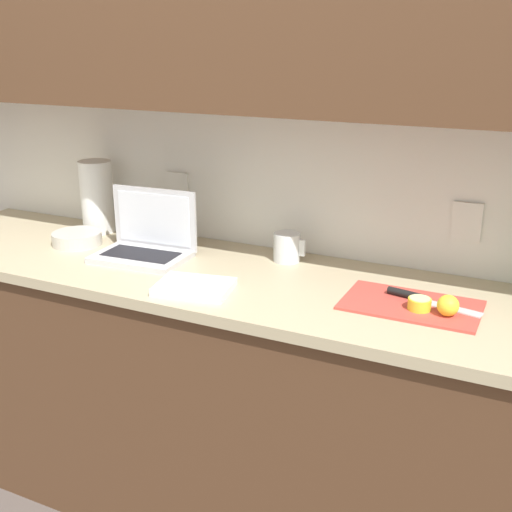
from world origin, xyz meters
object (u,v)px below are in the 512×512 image
at_px(cutting_board, 411,305).
at_px(bowl_white, 77,238).
at_px(knife, 417,297).
at_px(lemon_whole_beside, 448,305).
at_px(laptop, 147,241).
at_px(paper_towel_roll, 97,197).
at_px(lemon_half_cut, 419,304).
at_px(measuring_cup, 287,247).

distance_m(cutting_board, bowl_white, 1.23).
height_order(knife, lemon_whole_beside, lemon_whole_beside).
bearing_deg(laptop, cutting_board, -6.15).
bearing_deg(paper_towel_roll, lemon_half_cut, -10.52).
xyz_separation_m(laptop, measuring_cup, (0.45, 0.17, -0.01)).
height_order(cutting_board, bowl_white, bowl_white).
bearing_deg(bowl_white, lemon_half_cut, -3.09).
relative_size(knife, measuring_cup, 2.49).
bearing_deg(bowl_white, knife, -0.30).
relative_size(bowl_white, paper_towel_roll, 0.65).
distance_m(laptop, paper_towel_roll, 0.39).
height_order(cutting_board, measuring_cup, measuring_cup).
distance_m(lemon_half_cut, lemon_whole_beside, 0.08).
height_order(laptop, knife, laptop).
xyz_separation_m(laptop, knife, (0.93, -0.01, -0.04)).
distance_m(lemon_half_cut, paper_towel_roll, 1.31).
bearing_deg(measuring_cup, lemon_whole_beside, -22.98).
height_order(laptop, cutting_board, laptop).
height_order(bowl_white, paper_towel_roll, paper_towel_roll).
xyz_separation_m(lemon_half_cut, bowl_white, (-1.25, 0.07, -0.00)).
xyz_separation_m(knife, paper_towel_roll, (-1.27, 0.18, 0.12)).
bearing_deg(lemon_whole_beside, cutting_board, 160.20).
distance_m(lemon_whole_beside, bowl_white, 1.33).
height_order(knife, paper_towel_roll, paper_towel_roll).
relative_size(laptop, measuring_cup, 2.96).
xyz_separation_m(cutting_board, knife, (0.01, 0.03, 0.01)).
bearing_deg(knife, paper_towel_roll, -177.16).
xyz_separation_m(laptop, bowl_white, (-0.31, -0.00, -0.03)).
relative_size(laptop, lemon_half_cut, 5.12).
relative_size(knife, lemon_whole_beside, 4.68).
xyz_separation_m(lemon_half_cut, measuring_cup, (-0.49, 0.23, 0.02)).
xyz_separation_m(measuring_cup, paper_towel_roll, (-0.79, 0.01, 0.09)).
distance_m(bowl_white, paper_towel_roll, 0.21).
bearing_deg(cutting_board, lemon_half_cut, -45.97).
xyz_separation_m(bowl_white, paper_towel_roll, (-0.04, 0.17, 0.11)).
distance_m(laptop, lemon_whole_beside, 1.03).
height_order(cutting_board, lemon_half_cut, lemon_half_cut).
bearing_deg(bowl_white, laptop, 0.10).
bearing_deg(laptop, bowl_white, 176.39).
height_order(measuring_cup, paper_towel_roll, paper_towel_roll).
bearing_deg(cutting_board, lemon_whole_beside, -19.80).
xyz_separation_m(cutting_board, lemon_half_cut, (0.03, -0.03, 0.02)).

